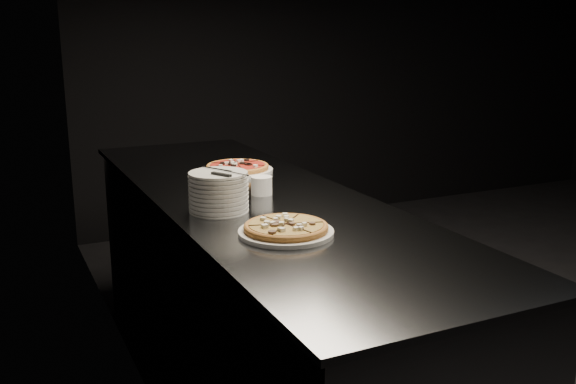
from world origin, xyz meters
name	(u,v)px	position (x,y,z in m)	size (l,w,h in m)	color
wall_left	(150,66)	(-2.50, 0.00, 1.40)	(0.02, 5.00, 2.80)	black
wall_back	(374,46)	(0.00, 2.50, 1.40)	(5.00, 0.02, 2.80)	black
counter	(255,306)	(-2.13, 0.00, 0.46)	(0.74, 2.44, 0.92)	slate
pizza_mushroom	(286,229)	(-2.23, -0.51, 0.94)	(0.32, 0.32, 0.03)	white
pizza_tomato	(238,168)	(-2.05, 0.38, 0.94)	(0.35, 0.35, 0.04)	white
plate_stack	(219,192)	(-2.33, -0.17, 0.99)	(0.20, 0.20, 0.13)	white
cutlery	(222,172)	(-2.32, -0.18, 1.06)	(0.09, 0.21, 0.01)	silver
ramekin	(262,185)	(-2.11, -0.03, 0.96)	(0.08, 0.08, 0.07)	silver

